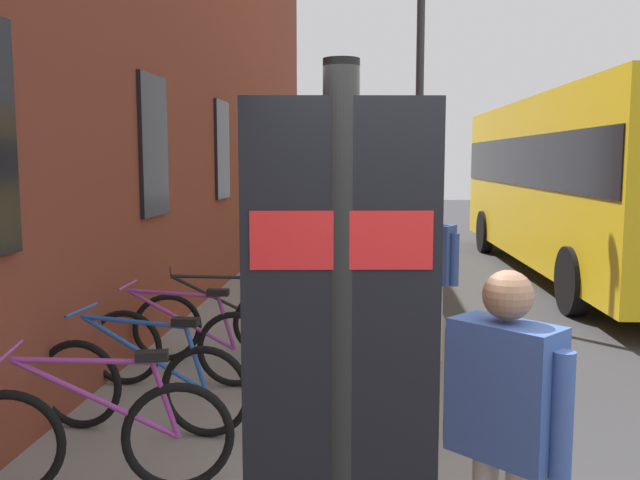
% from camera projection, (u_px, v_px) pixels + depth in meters
% --- Properties ---
extents(ground, '(60.00, 60.00, 0.00)m').
position_uv_depth(ground, '(536.00, 347.00, 8.22)').
color(ground, '#38383A').
extents(sidewalk_pavement, '(24.00, 3.50, 0.12)m').
position_uv_depth(sidewalk_pavement, '(322.00, 304.00, 10.41)').
color(sidewalk_pavement, gray).
rests_on(sidewalk_pavement, ground).
extents(station_facade, '(22.00, 0.65, 7.90)m').
position_uv_depth(station_facade, '(201.00, 54.00, 11.10)').
color(station_facade, brown).
rests_on(station_facade, ground).
extents(bicycle_nearest_sign, '(0.56, 1.74, 0.97)m').
position_uv_depth(bicycle_nearest_sign, '(95.00, 437.00, 4.32)').
color(bicycle_nearest_sign, black).
rests_on(bicycle_nearest_sign, sidewalk_pavement).
extents(bicycle_far_end, '(0.48, 1.77, 0.97)m').
position_uv_depth(bicycle_far_end, '(142.00, 384.00, 5.32)').
color(bicycle_far_end, black).
rests_on(bicycle_far_end, sidewalk_pavement).
extents(bicycle_leaning_wall, '(0.48, 1.77, 0.97)m').
position_uv_depth(bicycle_leaning_wall, '(180.00, 345.00, 6.43)').
color(bicycle_leaning_wall, black).
rests_on(bicycle_leaning_wall, sidewalk_pavement).
extents(bicycle_end_of_row, '(0.67, 1.70, 0.97)m').
position_uv_depth(bicycle_end_of_row, '(218.00, 322.00, 7.35)').
color(bicycle_end_of_row, black).
rests_on(bicycle_end_of_row, sidewalk_pavement).
extents(transit_info_sign, '(0.14, 0.56, 2.40)m').
position_uv_depth(transit_info_sign, '(340.00, 350.00, 1.92)').
color(transit_info_sign, black).
rests_on(transit_info_sign, sidewalk_pavement).
extents(city_bus, '(10.57, 2.89, 3.35)m').
position_uv_depth(city_bus, '(584.00, 176.00, 12.98)').
color(city_bus, yellow).
rests_on(city_bus, ground).
extents(pedestrian_crossing_street, '(0.45, 0.56, 1.68)m').
position_uv_depth(pedestrian_crossing_street, '(430.00, 264.00, 7.24)').
color(pedestrian_crossing_street, '#B2A599').
rests_on(pedestrian_crossing_street, sidewalk_pavement).
extents(pedestrian_near_bus, '(0.49, 0.51, 1.66)m').
position_uv_depth(pedestrian_near_bus, '(504.00, 414.00, 3.02)').
color(pedestrian_near_bus, '#B2A599').
rests_on(pedestrian_near_bus, sidewalk_pavement).
extents(pedestrian_by_facade, '(0.58, 0.38, 1.60)m').
position_uv_depth(pedestrian_by_facade, '(306.00, 286.00, 6.23)').
color(pedestrian_by_facade, maroon).
rests_on(pedestrian_by_facade, sidewalk_pavement).
extents(street_lamp, '(0.28, 0.28, 5.51)m').
position_uv_depth(street_lamp, '(420.00, 85.00, 10.27)').
color(street_lamp, '#333338').
rests_on(street_lamp, sidewalk_pavement).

